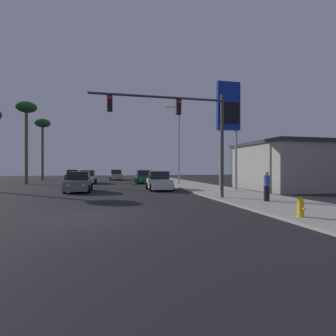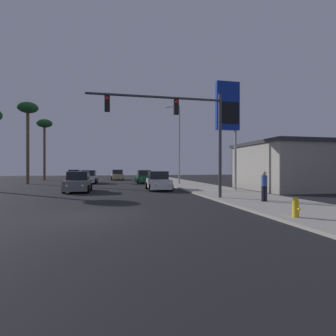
# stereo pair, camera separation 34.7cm
# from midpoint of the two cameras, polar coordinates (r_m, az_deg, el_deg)

# --- Properties ---
(ground_plane) EXTENTS (120.00, 120.00, 0.00)m
(ground_plane) POSITION_cam_midpoint_polar(r_m,az_deg,el_deg) (11.19, -16.90, -10.18)
(ground_plane) COLOR black
(sidewalk_right) EXTENTS (5.00, 60.00, 0.12)m
(sidewalk_right) POSITION_cam_midpoint_polar(r_m,az_deg,el_deg) (22.79, 9.84, -4.81)
(sidewalk_right) COLOR #9E998E
(sidewalk_right) RESTS_ON ground
(building_gas_station) EXTENTS (10.30, 8.30, 4.30)m
(building_gas_station) POSITION_cam_midpoint_polar(r_m,az_deg,el_deg) (27.13, 26.66, 0.40)
(building_gas_station) COLOR gray
(building_gas_station) RESTS_ON ground
(car_silver) EXTENTS (2.04, 4.34, 1.68)m
(car_silver) POSITION_cam_midpoint_polar(r_m,az_deg,el_deg) (34.91, -17.29, -1.97)
(car_silver) COLOR #B7B7BC
(car_silver) RESTS_ON ground
(car_grey) EXTENTS (2.04, 4.31, 1.68)m
(car_grey) POSITION_cam_midpoint_polar(r_m,az_deg,el_deg) (22.96, -19.27, -3.02)
(car_grey) COLOR slate
(car_grey) RESTS_ON ground
(car_green) EXTENTS (2.04, 4.31, 1.68)m
(car_green) POSITION_cam_midpoint_polar(r_m,az_deg,el_deg) (34.74, -5.71, -1.98)
(car_green) COLOR #195933
(car_green) RESTS_ON ground
(car_tan) EXTENTS (2.04, 4.34, 1.68)m
(car_tan) POSITION_cam_midpoint_polar(r_m,az_deg,el_deg) (43.83, -11.47, -1.56)
(car_tan) COLOR tan
(car_tan) RESTS_ON ground
(car_red) EXTENTS (2.04, 4.32, 1.68)m
(car_red) POSITION_cam_midpoint_polar(r_m,az_deg,el_deg) (44.25, -20.21, -1.55)
(car_red) COLOR maroon
(car_red) RESTS_ON ground
(car_white) EXTENTS (2.04, 4.34, 1.68)m
(car_white) POSITION_cam_midpoint_polar(r_m,az_deg,el_deg) (23.51, -2.43, -2.95)
(car_white) COLOR silver
(car_white) RESTS_ON ground
(traffic_light_mast) EXTENTS (8.24, 0.36, 6.50)m
(traffic_light_mast) POSITION_cam_midpoint_polar(r_m,az_deg,el_deg) (16.24, 3.20, 9.93)
(traffic_light_mast) COLOR #38383D
(traffic_light_mast) RESTS_ON sidewalk_right
(street_lamp) EXTENTS (1.74, 0.24, 9.00)m
(street_lamp) POSITION_cam_midpoint_polar(r_m,az_deg,el_deg) (30.33, 1.82, 5.96)
(street_lamp) COLOR #99999E
(street_lamp) RESTS_ON sidewalk_right
(gas_station_sign) EXTENTS (2.00, 0.42, 9.00)m
(gas_station_sign) POSITION_cam_midpoint_polar(r_m,az_deg,el_deg) (22.75, 12.56, 11.78)
(gas_station_sign) COLOR #99999E
(gas_station_sign) RESTS_ON sidewalk_right
(fire_hydrant) EXTENTS (0.24, 0.34, 0.76)m
(fire_hydrant) POSITION_cam_midpoint_polar(r_m,az_deg,el_deg) (11.18, 26.13, -7.66)
(fire_hydrant) COLOR gold
(fire_hydrant) RESTS_ON sidewalk_right
(pedestrian_on_sidewalk) EXTENTS (0.34, 0.32, 1.67)m
(pedestrian_on_sidewalk) POSITION_cam_midpoint_polar(r_m,az_deg,el_deg) (15.59, 20.09, -3.46)
(pedestrian_on_sidewalk) COLOR #23232D
(pedestrian_on_sidewalk) RESTS_ON sidewalk_right
(palm_tree_far) EXTENTS (2.40, 2.40, 9.77)m
(palm_tree_far) POSITION_cam_midpoint_polar(r_m,az_deg,el_deg) (46.66, -25.84, 8.05)
(palm_tree_far) COLOR brown
(palm_tree_far) RESTS_ON ground
(palm_tree_mid) EXTENTS (2.40, 2.40, 10.06)m
(palm_tree_mid) POSITION_cam_midpoint_polar(r_m,az_deg,el_deg) (37.02, -28.70, 10.56)
(palm_tree_mid) COLOR brown
(palm_tree_mid) RESTS_ON ground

